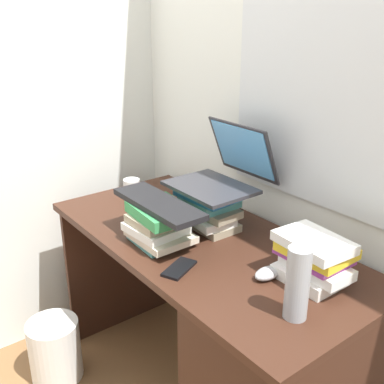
{
  "coord_description": "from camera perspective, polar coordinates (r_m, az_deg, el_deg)",
  "views": [
    {
      "loc": [
        1.25,
        -1.02,
        1.6
      ],
      "look_at": [
        -0.06,
        -0.01,
        0.95
      ],
      "focal_mm": 43.95,
      "sensor_mm": 36.0,
      "label": 1
    }
  ],
  "objects": [
    {
      "name": "keyboard",
      "position": [
        1.73,
        -4.11,
        -1.43
      ],
      "size": [
        0.42,
        0.14,
        0.02
      ],
      "primitive_type": "cube",
      "rotation": [
        0.0,
        0.0,
        0.0
      ],
      "color": "black",
      "rests_on": "book_stack_keyboard_riser"
    },
    {
      "name": "wall_back",
      "position": [
        1.89,
        10.41,
        11.93
      ],
      "size": [
        6.0,
        0.06,
        2.6
      ],
      "color": "silver",
      "rests_on": "ground"
    },
    {
      "name": "book_stack_side",
      "position": [
        1.57,
        14.56,
        -7.79
      ],
      "size": [
        0.25,
        0.19,
        0.16
      ],
      "color": "white",
      "rests_on": "desk"
    },
    {
      "name": "laptop",
      "position": [
        1.86,
        3.91,
        2.52
      ],
      "size": [
        0.33,
        0.34,
        0.24
      ],
      "color": "#2D2D33",
      "rests_on": "book_stack_tall"
    },
    {
      "name": "cell_phone",
      "position": [
        1.62,
        -1.56,
        -9.25
      ],
      "size": [
        0.11,
        0.15,
        0.01
      ],
      "primitive_type": "cube",
      "rotation": [
        0.0,
        0.0,
        0.41
      ],
      "color": "black",
      "rests_on": "desk"
    },
    {
      "name": "wall_left",
      "position": [
        2.38,
        -12.33,
        13.71
      ],
      "size": [
        0.05,
        6.0,
        2.6
      ],
      "primitive_type": "cube",
      "color": "silver",
      "rests_on": "ground"
    },
    {
      "name": "book_stack_keyboard_riser",
      "position": [
        1.76,
        -4.07,
        -3.9
      ],
      "size": [
        0.25,
        0.21,
        0.15
      ],
      "color": "teal",
      "rests_on": "desk"
    },
    {
      "name": "water_bottle",
      "position": [
        1.37,
        12.68,
        -10.78
      ],
      "size": [
        0.07,
        0.07,
        0.22
      ],
      "primitive_type": "cylinder",
      "color": "#999EA5",
      "rests_on": "desk"
    },
    {
      "name": "computer_mouse",
      "position": [
        1.58,
        9.17,
        -9.71
      ],
      "size": [
        0.06,
        0.1,
        0.04
      ],
      "primitive_type": "ellipsoid",
      "color": "#A5A8AD",
      "rests_on": "desk"
    },
    {
      "name": "wastebasket",
      "position": [
        2.35,
        -16.29,
        -17.92
      ],
      "size": [
        0.23,
        0.23,
        0.29
      ],
      "primitive_type": "cylinder",
      "color": "silver",
      "rests_on": "ground"
    },
    {
      "name": "mug",
      "position": [
        2.21,
        -7.3,
        0.45
      ],
      "size": [
        0.11,
        0.08,
        0.09
      ],
      "color": "white",
      "rests_on": "desk"
    },
    {
      "name": "book_stack_tall",
      "position": [
        1.87,
        2.1,
        -1.89
      ],
      "size": [
        0.24,
        0.2,
        0.17
      ],
      "color": "gray",
      "rests_on": "desk"
    },
    {
      "name": "desk",
      "position": [
        1.79,
        8.12,
        -20.17
      ],
      "size": [
        1.38,
        0.64,
        0.77
      ],
      "color": "#381E14",
      "rests_on": "ground"
    }
  ]
}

